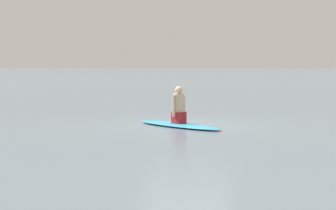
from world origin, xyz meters
TOP-DOWN VIEW (x-y plane):
  - ground_plane at (0.00, 0.00)m, footprint 400.00×400.00m
  - surfboard at (0.54, -0.13)m, footprint 2.43×2.90m
  - person_paddler at (0.54, -0.13)m, footprint 0.41×0.42m

SIDE VIEW (x-z plane):
  - ground_plane at x=0.00m, z-range 0.00..0.00m
  - surfboard at x=0.54m, z-range 0.00..0.10m
  - person_paddler at x=0.54m, z-range 0.05..1.04m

